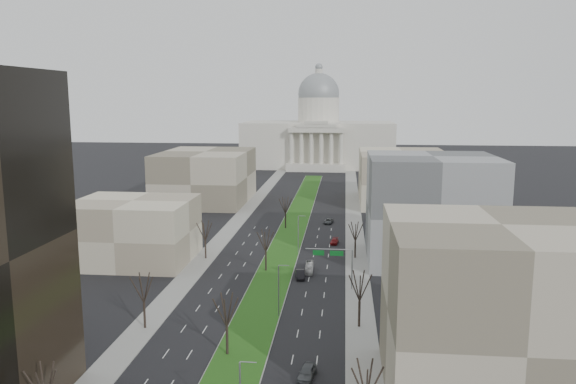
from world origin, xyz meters
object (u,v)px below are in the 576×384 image
Objects in this scene: car_red at (334,241)px; box_van at (309,268)px; car_grey_near at (307,372)px; car_black at (300,274)px; car_grey_far at (328,221)px.

car_red is 0.66× the size of box_van.
car_grey_near reaches higher than car_black.
car_grey_near is at bearing -80.61° from car_grey_far.
car_grey_near is at bearing -88.00° from box_van.
car_grey_near is at bearing -84.81° from car_red.
car_grey_far reaches higher than car_red.
car_black is at bearing -111.54° from box_van.
car_black is 52.11m from car_grey_far.
car_grey_near is at bearing -92.75° from car_black.
car_grey_near is 1.12× the size of car_red.
car_black is 29.19m from car_red.
car_grey_far is 47.50m from box_van.
car_black is at bearing -95.93° from car_red.
car_grey_near is 70.20m from car_red.
box_van is at bearing -94.49° from car_red.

